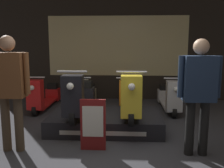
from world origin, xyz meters
TOP-DOWN VIEW (x-y plane):
  - ground_plane at (0.00, 0.00)m, footprint 30.00×30.00m
  - shop_wall_back at (0.00, 3.89)m, footprint 7.26×0.09m
  - display_platform at (-0.14, 1.19)m, footprint 2.09×1.23m
  - scooter_display_left at (-0.61, 1.12)m, footprint 0.47×1.77m
  - scooter_display_right at (0.33, 1.12)m, footprint 0.47×1.77m
  - scooter_backrow_0 at (-1.79, 2.61)m, footprint 0.47×1.77m
  - scooter_backrow_1 at (-0.76, 2.61)m, footprint 0.47×1.77m
  - scooter_backrow_2 at (0.27, 2.61)m, footprint 0.47×1.77m
  - scooter_backrow_3 at (1.30, 2.61)m, footprint 0.47×1.77m
  - person_left_browsing at (-1.47, 0.15)m, footprint 0.61×0.25m
  - person_right_browsing at (1.28, 0.15)m, footprint 0.60×0.25m
  - price_sign_board at (-0.25, 0.23)m, footprint 0.39×0.04m

SIDE VIEW (x-z plane):
  - ground_plane at x=0.00m, z-range 0.00..0.00m
  - display_platform at x=-0.14m, z-range 0.00..0.30m
  - scooter_backrow_0 at x=-1.79m, z-range -0.12..0.78m
  - scooter_backrow_1 at x=-0.76m, z-range -0.12..0.78m
  - scooter_backrow_2 at x=0.27m, z-range -0.12..0.78m
  - scooter_backrow_3 at x=1.30m, z-range -0.12..0.78m
  - price_sign_board at x=-0.25m, z-range 0.00..0.80m
  - scooter_display_left at x=-0.61m, z-range 0.18..1.08m
  - scooter_display_right at x=0.33m, z-range 0.18..1.08m
  - person_right_browsing at x=1.28m, z-range 0.16..1.85m
  - person_left_browsing at x=-1.47m, z-range 0.17..1.90m
  - shop_wall_back at x=0.00m, z-range 0.00..3.20m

